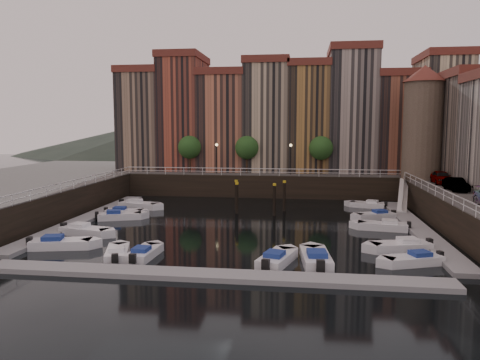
# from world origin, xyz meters

# --- Properties ---
(ground) EXTENTS (200.00, 200.00, 0.00)m
(ground) POSITION_xyz_m (0.00, 0.00, 0.00)
(ground) COLOR black
(ground) RESTS_ON ground
(quay_far) EXTENTS (80.00, 20.00, 3.00)m
(quay_far) POSITION_xyz_m (0.00, 26.00, 1.50)
(quay_far) COLOR black
(quay_far) RESTS_ON ground
(dock_left) EXTENTS (2.00, 28.00, 0.35)m
(dock_left) POSITION_xyz_m (-16.20, -1.00, 0.17)
(dock_left) COLOR gray
(dock_left) RESTS_ON ground
(dock_right) EXTENTS (2.00, 28.00, 0.35)m
(dock_right) POSITION_xyz_m (16.20, -1.00, 0.17)
(dock_right) COLOR gray
(dock_right) RESTS_ON ground
(dock_near) EXTENTS (30.00, 2.00, 0.35)m
(dock_near) POSITION_xyz_m (0.00, -17.00, 0.17)
(dock_near) COLOR gray
(dock_near) RESTS_ON ground
(mountains) EXTENTS (145.00, 100.00, 18.00)m
(mountains) POSITION_xyz_m (1.72, 110.00, 7.92)
(mountains) COLOR #2D382D
(mountains) RESTS_ON ground
(far_terrace) EXTENTS (48.70, 10.30, 17.50)m
(far_terrace) POSITION_xyz_m (3.31, 23.50, 10.95)
(far_terrace) COLOR #92765D
(far_terrace) RESTS_ON quay_far
(corner_tower) EXTENTS (5.20, 5.20, 13.80)m
(corner_tower) POSITION_xyz_m (20.00, 14.50, 10.19)
(corner_tower) COLOR #6B5B4C
(corner_tower) RESTS_ON quay_right
(promenade_trees) EXTENTS (21.20, 3.20, 5.20)m
(promenade_trees) POSITION_xyz_m (-1.33, 18.20, 6.58)
(promenade_trees) COLOR black
(promenade_trees) RESTS_ON quay_far
(street_lamps) EXTENTS (10.36, 0.36, 4.18)m
(street_lamps) POSITION_xyz_m (-1.00, 17.20, 5.90)
(street_lamps) COLOR black
(street_lamps) RESTS_ON quay_far
(railings) EXTENTS (36.08, 34.04, 0.52)m
(railings) POSITION_xyz_m (0.00, 4.88, 3.79)
(railings) COLOR white
(railings) RESTS_ON ground
(gangway) EXTENTS (2.78, 8.32, 3.73)m
(gangway) POSITION_xyz_m (17.10, 10.00, 1.92)
(gangway) COLOR white
(gangway) RESTS_ON ground
(mooring_pilings) EXTENTS (5.81, 3.10, 3.78)m
(mooring_pilings) POSITION_xyz_m (0.75, 5.70, 1.65)
(mooring_pilings) COLOR black
(mooring_pilings) RESTS_ON ground
(boat_left_0) EXTENTS (5.02, 2.75, 1.12)m
(boat_left_0) POSITION_xyz_m (-13.23, -11.51, 0.38)
(boat_left_0) COLOR white
(boat_left_0) RESTS_ON ground
(boat_left_1) EXTENTS (4.96, 2.71, 1.11)m
(boat_left_1) POSITION_xyz_m (-13.38, -6.99, 0.37)
(boat_left_1) COLOR white
(boat_left_1) RESTS_ON ground
(boat_left_2) EXTENTS (4.66, 3.08, 1.05)m
(boat_left_2) POSITION_xyz_m (-13.09, 0.03, 0.35)
(boat_left_2) COLOR white
(boat_left_2) RESTS_ON ground
(boat_left_3) EXTENTS (4.23, 1.83, 0.96)m
(boat_left_3) POSITION_xyz_m (-13.50, 2.42, 0.32)
(boat_left_3) COLOR white
(boat_left_3) RESTS_ON ground
(boat_left_4) EXTENTS (5.06, 2.73, 1.13)m
(boat_left_4) POSITION_xyz_m (-13.33, 6.56, 0.38)
(boat_left_4) COLOR white
(boat_left_4) RESTS_ON ground
(boat_right_0) EXTENTS (4.43, 2.93, 1.00)m
(boat_right_0) POSITION_xyz_m (13.39, -12.29, 0.34)
(boat_right_0) COLOR white
(boat_right_0) RESTS_ON ground
(boat_right_1) EXTENTS (4.92, 2.84, 1.10)m
(boat_right_1) POSITION_xyz_m (13.27, -8.76, 0.37)
(boat_right_1) COLOR white
(boat_right_1) RESTS_ON ground
(boat_right_2) EXTENTS (4.79, 2.34, 1.08)m
(boat_right_2) POSITION_xyz_m (13.15, -1.35, 0.36)
(boat_right_2) COLOR white
(boat_right_2) RESTS_ON ground
(boat_right_3) EXTENTS (4.38, 2.90, 0.99)m
(boat_right_3) POSITION_xyz_m (13.22, 3.92, 0.33)
(boat_right_3) COLOR white
(boat_right_3) RESTS_ON ground
(boat_right_4) EXTENTS (4.35, 2.74, 0.98)m
(boat_right_4) POSITION_xyz_m (13.35, 10.64, 0.33)
(boat_right_4) COLOR white
(boat_right_4) RESTS_ON ground
(boat_near_0) EXTENTS (2.69, 4.35, 0.98)m
(boat_near_0) POSITION_xyz_m (-7.73, -13.34, 0.33)
(boat_near_0) COLOR white
(boat_near_0) RESTS_ON ground
(boat_near_1) EXTENTS (1.75, 4.31, 0.98)m
(boat_near_1) POSITION_xyz_m (-5.78, -13.15, 0.33)
(boat_near_1) COLOR white
(boat_near_1) RESTS_ON ground
(boat_near_2) EXTENTS (2.87, 4.78, 1.07)m
(boat_near_2) POSITION_xyz_m (3.93, -13.37, 0.36)
(boat_near_2) COLOR white
(boat_near_2) RESTS_ON ground
(boat_near_3) EXTENTS (2.30, 5.19, 1.17)m
(boat_near_3) POSITION_xyz_m (6.64, -13.06, 0.40)
(boat_near_3) COLOR white
(boat_near_3) RESTS_ON ground
(car_a) EXTENTS (2.03, 4.48, 1.49)m
(car_a) POSITION_xyz_m (21.01, 9.44, 3.75)
(car_a) COLOR gray
(car_a) RESTS_ON quay_right
(car_b) EXTENTS (1.66, 4.09, 1.32)m
(car_b) POSITION_xyz_m (20.81, 3.58, 3.66)
(car_b) COLOR gray
(car_b) RESTS_ON quay_right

